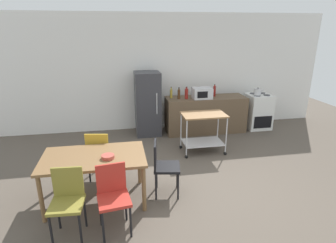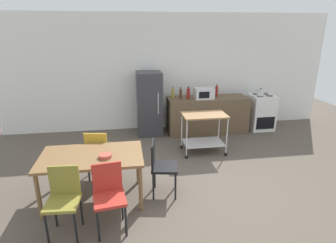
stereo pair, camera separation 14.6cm
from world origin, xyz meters
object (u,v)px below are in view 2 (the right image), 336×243
dining_table (92,160)px  chair_black (160,164)px  chair_mustard (98,151)px  stove_oven (261,112)px  chair_olive (64,197)px  microwave (204,93)px  bottle_wine (173,93)px  bottle_soda (217,91)px  fruit_bowl (105,156)px  bottle_sesame_oil (188,94)px  bottle_sparkling_water (181,94)px  chair_red (109,193)px  kitchen_cart (204,127)px  refrigerator (149,104)px  kettle (260,92)px

dining_table → chair_black: size_ratio=1.69×
chair_mustard → stove_oven: 4.45m
chair_olive → microwave: size_ratio=1.93×
chair_mustard → bottle_wine: bearing=-118.8°
bottle_soda → microwave: bearing=-157.8°
fruit_bowl → chair_black: bearing=8.0°
bottle_sesame_oil → chair_black: bearing=-111.6°
chair_mustard → bottle_sparkling_water: bearing=-123.3°
bottle_sparkling_water → microwave: 0.57m
chair_black → bottle_sparkling_water: 2.75m
stove_oven → bottle_sparkling_water: (-2.16, -0.06, 0.57)m
chair_mustard → microwave: size_ratio=1.93×
bottle_wine → bottle_sesame_oil: bearing=-22.2°
chair_black → bottle_wine: bearing=-3.9°
chair_black → stove_oven: 3.98m
bottle_sparkling_water → microwave: bearing=-4.8°
chair_red → chair_mustard: same height
kitchen_cart → fruit_bowl: 2.47m
chair_red → bottle_sparkling_water: size_ratio=3.16×
refrigerator → chair_olive: bearing=-112.4°
microwave → kettle: microwave is taller
bottle_sesame_oil → chair_red: bearing=-118.6°
chair_black → bottle_sparkling_water: size_ratio=3.16×
kitchen_cart → refrigerator: bearing=128.0°
bottle_wine → kettle: size_ratio=1.15×
kitchen_cart → chair_mustard: bearing=-159.7°
chair_red → microwave: microwave is taller
kitchen_cart → bottle_sparkling_water: bottle_sparkling_water is taller
chair_red → refrigerator: (0.84, 3.41, 0.26)m
fruit_bowl → chair_mustard: bearing=102.9°
dining_table → bottle_sesame_oil: (2.04, 2.56, 0.36)m
stove_oven → refrigerator: size_ratio=0.59×
dining_table → stove_oven: 4.80m
fruit_bowl → dining_table: bearing=150.5°
stove_oven → bottle_wine: 2.39m
kitchen_cart → kettle: 2.13m
refrigerator → bottle_sparkling_water: bearing=-11.0°
bottle_wine → bottle_soda: 1.10m
bottle_sesame_oil → bottle_soda: 0.76m
chair_black → chair_mustard: (-0.99, 0.65, 0.00)m
chair_red → kettle: kettle is taller
chair_red → kitchen_cart: chair_red is taller
stove_oven → bottle_sesame_oil: size_ratio=3.16×
bottle_sesame_oil → kettle: 1.85m
stove_oven → kettle: 0.57m
dining_table → stove_oven: bearing=33.3°
bottle_soda → kettle: bottle_soda is taller
bottle_wine → refrigerator: bearing=178.6°
dining_table → bottle_soda: 3.88m
chair_red → chair_mustard: size_ratio=1.00×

